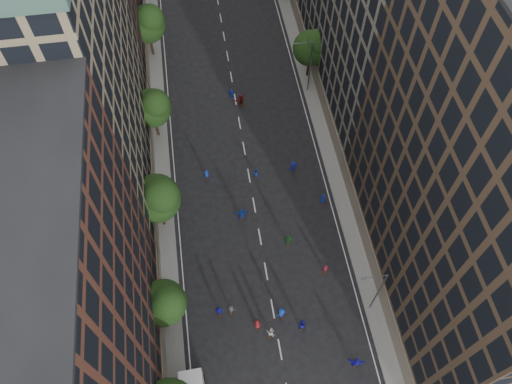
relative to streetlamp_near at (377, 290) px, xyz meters
The scene contains 29 objects.
ground 30.30m from the streetlamp_near, 110.32° to the left, with size 240.00×240.00×0.00m, color black.
sidewalk_left 42.27m from the streetlamp_near, 122.21° to the left, with size 4.00×105.00×0.15m, color slate.
sidewalk_right 35.90m from the streetlamp_near, 87.37° to the left, with size 4.00×105.00×0.15m, color slate.
bldg_left_a 30.99m from the streetlamp_near, behind, with size 14.00×22.00×30.00m, color #542C20.
bldg_left_b 39.13m from the streetlamp_near, 141.93° to the left, with size 14.00×26.00×34.00m, color #837355.
bldg_right_a 15.75m from the streetlamp_near, 19.17° to the left, with size 14.00×30.00×36.00m, color #423123.
tree_left_1 21.47m from the streetlamp_near, behind, with size 4.80×4.80×8.21m.
tree_left_2 25.48m from the streetlamp_near, 147.07° to the left, with size 5.60×5.60×9.45m.
tree_left_3 35.12m from the streetlamp_near, 127.52° to the left, with size 5.00×5.00×8.58m.
tree_left_4 48.78m from the streetlamp_near, 115.99° to the left, with size 5.40×5.40×9.08m.
tree_right_a 35.87m from the streetlamp_near, 88.38° to the left, with size 5.00×5.00×8.39m.
streetlamp_near is the anchor object (origin of this frame).
streetlamp_far 33.00m from the streetlamp_near, 90.00° to the left, with size 2.64×0.22×9.06m.
skater_2 8.82m from the streetlamp_near, behind, with size 0.93×0.72×1.91m, color #181191.
skater_3 10.52m from the streetlamp_near, behind, with size 1.21×0.69×1.87m, color #13379E.
skater_4 16.88m from the streetlamp_near, behind, with size 1.03×0.43×1.76m, color #1917BC.
skater_5 7.73m from the streetlamp_near, 117.60° to the right, with size 1.75×0.56×1.89m, color #1C17BD.
skater_6 13.11m from the streetlamp_near, behind, with size 0.78×0.51×1.60m, color maroon.
skater_7 7.55m from the streetlamp_near, 127.32° to the left, with size 0.59×0.39×1.63m, color maroon.
skater_8 11.94m from the streetlamp_near, behind, with size 0.90×0.70×1.85m, color silver.
skater_9 15.66m from the streetlamp_near, behind, with size 0.97×0.56×1.50m, color #3E3D42.
skater_10 12.32m from the streetlamp_near, 128.43° to the left, with size 1.09×0.45×1.86m, color #1A571D.
skater_11 18.56m from the streetlamp_near, 132.30° to the left, with size 1.79×0.57×1.93m, color #123396.
skater_12 14.95m from the streetlamp_near, 97.51° to the left, with size 0.74×0.48×1.52m, color #13289D.
skater_13 25.75m from the streetlamp_near, 128.40° to the left, with size 0.63×0.41×1.73m, color #1738BC.
skater_14 21.87m from the streetlamp_near, 116.34° to the left, with size 0.75×0.58×1.54m, color #1438A8.
skater_15 20.27m from the streetlamp_near, 103.52° to the left, with size 1.23×0.71×1.90m, color #131C9E.
skater_16 35.07m from the streetlamp_near, 108.20° to the left, with size 1.13×0.47×1.93m, color #13279F.
skater_17 33.48m from the streetlamp_near, 106.98° to the left, with size 1.75×0.56×1.88m, color maroon.
Camera 1 is at (-4.68, -4.64, 53.27)m, focal length 35.00 mm.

